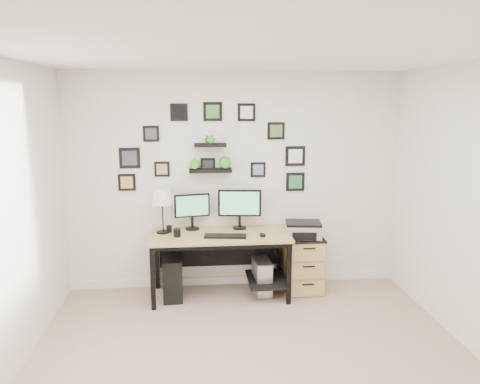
{
  "coord_description": "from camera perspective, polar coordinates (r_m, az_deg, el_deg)",
  "views": [
    {
      "loc": [
        -0.48,
        -3.53,
        2.26
      ],
      "look_at": [
        0.04,
        1.83,
        1.2
      ],
      "focal_mm": 35.0,
      "sensor_mm": 36.0,
      "label": 1
    }
  ],
  "objects": [
    {
      "name": "desk",
      "position": [
        5.46,
        -2.09,
        -6.3
      ],
      "size": [
        1.6,
        0.7,
        0.75
      ],
      "color": "tan",
      "rests_on": "ground"
    },
    {
      "name": "room",
      "position": [
        5.96,
        -0.55,
        -10.63
      ],
      "size": [
        4.0,
        4.0,
        4.0
      ],
      "color": "tan",
      "rests_on": "ground"
    },
    {
      "name": "table_lamp",
      "position": [
        5.41,
        -9.47,
        -0.65
      ],
      "size": [
        0.26,
        0.26,
        0.52
      ],
      "color": "black",
      "rests_on": "desk"
    },
    {
      "name": "mouse",
      "position": [
        5.3,
        2.77,
        -5.27
      ],
      "size": [
        0.06,
        0.09,
        0.03
      ],
      "primitive_type": "cube",
      "rotation": [
        0.0,
        0.0,
        -0.04
      ],
      "color": "black",
      "rests_on": "desk"
    },
    {
      "name": "wall_decor",
      "position": [
        5.5,
        -3.35,
        4.85
      ],
      "size": [
        2.23,
        0.18,
        1.07
      ],
      "color": "black",
      "rests_on": "ground"
    },
    {
      "name": "pc_tower_grey",
      "position": [
        5.65,
        2.68,
        -10.22
      ],
      "size": [
        0.2,
        0.42,
        0.41
      ],
      "color": "gray",
      "rests_on": "ground"
    },
    {
      "name": "monitor_left",
      "position": [
        5.54,
        -5.85,
        -2.06
      ],
      "size": [
        0.42,
        0.19,
        0.43
      ],
      "color": "black",
      "rests_on": "desk"
    },
    {
      "name": "mug",
      "position": [
        5.32,
        -7.68,
        -4.95
      ],
      "size": [
        0.08,
        0.08,
        0.09
      ],
      "primitive_type": "cylinder",
      "color": "black",
      "rests_on": "desk"
    },
    {
      "name": "printer",
      "position": [
        5.56,
        7.71,
        -4.57
      ],
      "size": [
        0.44,
        0.37,
        0.18
      ],
      "color": "silver",
      "rests_on": "file_cabinet"
    },
    {
      "name": "file_cabinet",
      "position": [
        5.74,
        7.73,
        -8.56
      ],
      "size": [
        0.43,
        0.53,
        0.67
      ],
      "color": "tan",
      "rests_on": "ground"
    },
    {
      "name": "monitor_right",
      "position": [
        5.53,
        -0.05,
        -1.68
      ],
      "size": [
        0.51,
        0.18,
        0.48
      ],
      "color": "black",
      "rests_on": "desk"
    },
    {
      "name": "pc_tower_black",
      "position": [
        5.58,
        -8.25,
        -10.16
      ],
      "size": [
        0.25,
        0.5,
        0.49
      ],
      "primitive_type": "cube",
      "rotation": [
        0.0,
        0.0,
        0.06
      ],
      "color": "black",
      "rests_on": "ground"
    },
    {
      "name": "keyboard",
      "position": [
        5.27,
        -1.8,
        -5.39
      ],
      "size": [
        0.49,
        0.21,
        0.02
      ],
      "primitive_type": "cube",
      "rotation": [
        0.0,
        0.0,
        -0.13
      ],
      "color": "black",
      "rests_on": "desk"
    },
    {
      "name": "pen_cup",
      "position": [
        5.51,
        -8.63,
        -4.46
      ],
      "size": [
        0.06,
        0.06,
        0.08
      ],
      "primitive_type": "cylinder",
      "color": "black",
      "rests_on": "desk"
    }
  ]
}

